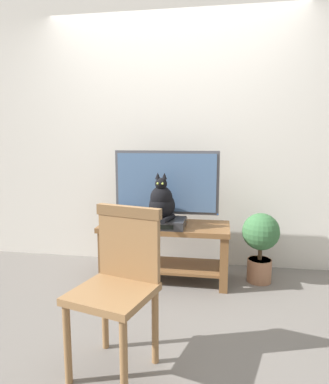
{
  "coord_description": "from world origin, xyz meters",
  "views": [
    {
      "loc": [
        0.5,
        -2.36,
        1.28
      ],
      "look_at": [
        0.0,
        0.57,
        0.82
      ],
      "focal_mm": 32.21,
      "sensor_mm": 36.0,
      "label": 1
    }
  ],
  "objects_px": {
    "wooden_chair": "(120,276)",
    "book_stack": "(122,216)",
    "media_box": "(162,223)",
    "cat": "(162,202)",
    "tv_stand": "(165,242)",
    "tv": "(167,185)",
    "potted_plant": "(260,240)"
  },
  "relations": [
    {
      "from": "tv",
      "to": "media_box",
      "type": "relative_size",
      "value": 2.38
    },
    {
      "from": "media_box",
      "to": "potted_plant",
      "type": "relative_size",
      "value": 0.64
    },
    {
      "from": "tv_stand",
      "to": "tv",
      "type": "relative_size",
      "value": 1.21
    },
    {
      "from": "tv",
      "to": "book_stack",
      "type": "relative_size",
      "value": 3.62
    },
    {
      "from": "wooden_chair",
      "to": "book_stack",
      "type": "distance_m",
      "value": 1.27
    },
    {
      "from": "media_box",
      "to": "cat",
      "type": "bearing_deg",
      "value": -84.95
    },
    {
      "from": "media_box",
      "to": "cat",
      "type": "relative_size",
      "value": 0.98
    },
    {
      "from": "tv",
      "to": "book_stack",
      "type": "xyz_separation_m",
      "value": [
        -0.4,
        -0.11,
        -0.28
      ]
    },
    {
      "from": "media_box",
      "to": "tv_stand",
      "type": "bearing_deg",
      "value": 82.15
    },
    {
      "from": "tv",
      "to": "book_stack",
      "type": "bearing_deg",
      "value": -164.11
    },
    {
      "from": "wooden_chair",
      "to": "tv_stand",
      "type": "bearing_deg",
      "value": 87.59
    },
    {
      "from": "cat",
      "to": "book_stack",
      "type": "relative_size",
      "value": 1.55
    },
    {
      "from": "wooden_chair",
      "to": "book_stack",
      "type": "bearing_deg",
      "value": 105.87
    },
    {
      "from": "wooden_chair",
      "to": "media_box",
      "type": "bearing_deg",
      "value": 88.06
    },
    {
      "from": "cat",
      "to": "potted_plant",
      "type": "distance_m",
      "value": 0.95
    },
    {
      "from": "tv_stand",
      "to": "cat",
      "type": "relative_size",
      "value": 2.83
    },
    {
      "from": "tv_stand",
      "to": "wooden_chair",
      "type": "distance_m",
      "value": 1.25
    },
    {
      "from": "tv_stand",
      "to": "wooden_chair",
      "type": "xyz_separation_m",
      "value": [
        -0.05,
        -1.24,
        0.17
      ]
    },
    {
      "from": "tv",
      "to": "book_stack",
      "type": "height_order",
      "value": "tv"
    },
    {
      "from": "media_box",
      "to": "tv",
      "type": "bearing_deg",
      "value": 86.0
    },
    {
      "from": "cat",
      "to": "wooden_chair",
      "type": "distance_m",
      "value": 1.15
    },
    {
      "from": "potted_plant",
      "to": "tv",
      "type": "bearing_deg",
      "value": 178.95
    },
    {
      "from": "wooden_chair",
      "to": "book_stack",
      "type": "xyz_separation_m",
      "value": [
        -0.35,
        1.22,
        0.05
      ]
    },
    {
      "from": "wooden_chair",
      "to": "potted_plant",
      "type": "bearing_deg",
      "value": 55.79
    },
    {
      "from": "media_box",
      "to": "cat",
      "type": "distance_m",
      "value": 0.19
    },
    {
      "from": "tv_stand",
      "to": "book_stack",
      "type": "height_order",
      "value": "book_stack"
    },
    {
      "from": "tv",
      "to": "potted_plant",
      "type": "height_order",
      "value": "tv"
    },
    {
      "from": "tv",
      "to": "media_box",
      "type": "distance_m",
      "value": 0.36
    },
    {
      "from": "cat",
      "to": "wooden_chair",
      "type": "height_order",
      "value": "cat"
    },
    {
      "from": "wooden_chair",
      "to": "cat",
      "type": "bearing_deg",
      "value": 87.97
    },
    {
      "from": "tv_stand",
      "to": "cat",
      "type": "bearing_deg",
      "value": -96.25
    },
    {
      "from": "media_box",
      "to": "wooden_chair",
      "type": "distance_m",
      "value": 1.14
    }
  ]
}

